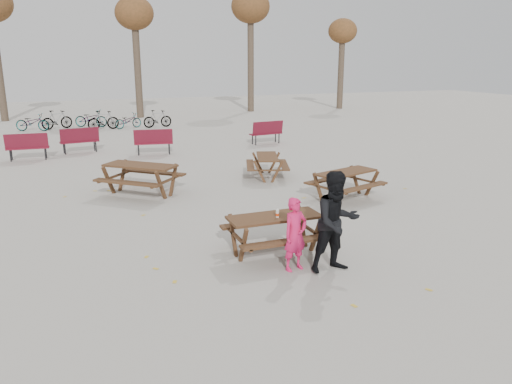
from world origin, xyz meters
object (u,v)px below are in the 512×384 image
object	(u,v)px
soda_bottle	(277,214)
child	(295,234)
food_tray	(297,215)
adult	(337,222)
main_picnic_table	(274,225)
picnic_table_far	(267,167)
picnic_table_east	(346,185)
picnic_table_north	(141,180)

from	to	relation	value
soda_bottle	child	world-z (taller)	child
food_tray	adult	distance (m)	1.04
food_tray	soda_bottle	size ratio (longest dim) A/B	1.06
child	adult	world-z (taller)	adult
soda_bottle	adult	xyz separation A→B (m)	(0.69, -1.03, 0.07)
main_picnic_table	picnic_table_far	xyz separation A→B (m)	(2.32, 6.04, -0.24)
picnic_table_east	child	bearing A→B (deg)	-148.48
child	picnic_table_north	distance (m)	6.47
picnic_table_east	picnic_table_north	distance (m)	5.67
adult	picnic_table_east	size ratio (longest dim) A/B	1.03
picnic_table_east	picnic_table_north	world-z (taller)	picnic_table_north
soda_bottle	child	size ratio (longest dim) A/B	0.13
main_picnic_table	food_tray	world-z (taller)	food_tray
soda_bottle	picnic_table_east	distance (m)	4.54
child	picnic_table_east	distance (m)	5.02
food_tray	main_picnic_table	bearing A→B (deg)	158.46
main_picnic_table	picnic_table_north	world-z (taller)	picnic_table_north
child	adult	bearing A→B (deg)	-38.45
main_picnic_table	soda_bottle	xyz separation A→B (m)	(0.01, -0.11, 0.26)
child	picnic_table_east	bearing A→B (deg)	34.76
picnic_table_east	adult	bearing A→B (deg)	-140.28
food_tray	soda_bottle	xyz separation A→B (m)	(-0.39, 0.04, 0.05)
child	picnic_table_far	world-z (taller)	child
soda_bottle	main_picnic_table	bearing A→B (deg)	95.68
child	picnic_table_east	size ratio (longest dim) A/B	0.76
picnic_table_east	picnic_table_far	bearing A→B (deg)	91.02
main_picnic_table	adult	distance (m)	1.38
child	picnic_table_far	distance (m)	7.25
food_tray	picnic_table_north	distance (m)	5.94
child	picnic_table_north	size ratio (longest dim) A/B	0.67
food_tray	picnic_table_north	bearing A→B (deg)	111.49
main_picnic_table	food_tray	xyz separation A→B (m)	(0.40, -0.16, 0.21)
main_picnic_table	picnic_table_north	xyz separation A→B (m)	(-1.78, 5.36, -0.16)
soda_bottle	picnic_table_north	xyz separation A→B (m)	(-1.79, 5.48, -0.42)
soda_bottle	picnic_table_far	size ratio (longest dim) A/B	0.10
child	soda_bottle	bearing A→B (deg)	78.71
main_picnic_table	child	distance (m)	0.85
picnic_table_north	food_tray	bearing A→B (deg)	-27.13
adult	soda_bottle	bearing A→B (deg)	121.96
picnic_table_north	picnic_table_far	distance (m)	4.15
food_tray	picnic_table_north	size ratio (longest dim) A/B	0.09
picnic_table_far	picnic_table_east	bearing A→B (deg)	-142.73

